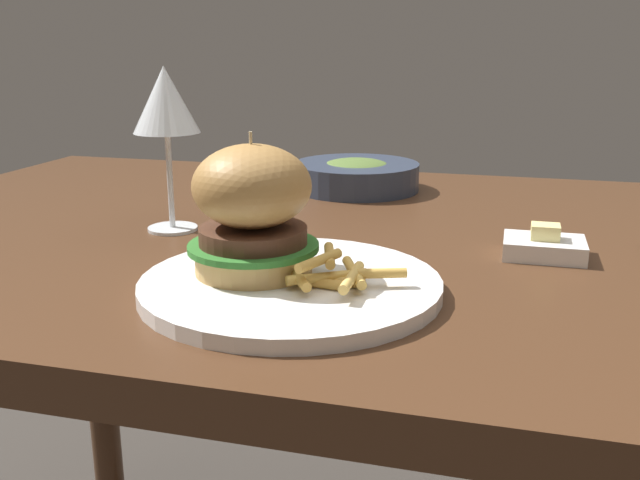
% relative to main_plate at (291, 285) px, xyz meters
% --- Properties ---
extents(dining_table, '(1.47, 0.84, 0.74)m').
position_rel_main_plate_xyz_m(dining_table, '(0.07, 0.23, -0.09)').
color(dining_table, '#472B19').
rests_on(dining_table, ground).
extents(main_plate, '(0.28, 0.28, 0.01)m').
position_rel_main_plate_xyz_m(main_plate, '(0.00, 0.00, 0.00)').
color(main_plate, white).
rests_on(main_plate, dining_table).
extents(burger_sandwich, '(0.12, 0.12, 0.13)m').
position_rel_main_plate_xyz_m(burger_sandwich, '(-0.04, 0.01, 0.07)').
color(burger_sandwich, tan).
rests_on(burger_sandwich, main_plate).
extents(fries_pile, '(0.12, 0.10, 0.03)m').
position_rel_main_plate_xyz_m(fries_pile, '(0.04, -0.01, 0.02)').
color(fries_pile, gold).
rests_on(fries_pile, main_plate).
extents(wine_glass, '(0.08, 0.08, 0.20)m').
position_rel_main_plate_xyz_m(wine_glass, '(-0.21, 0.18, 0.15)').
color(wine_glass, silver).
rests_on(wine_glass, dining_table).
extents(butter_dish, '(0.09, 0.07, 0.04)m').
position_rel_main_plate_xyz_m(butter_dish, '(0.23, 0.18, 0.00)').
color(butter_dish, white).
rests_on(butter_dish, dining_table).
extents(soup_bowl, '(0.19, 0.19, 0.05)m').
position_rel_main_plate_xyz_m(soup_bowl, '(-0.04, 0.47, 0.02)').
color(soup_bowl, '#2D384C').
rests_on(soup_bowl, dining_table).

